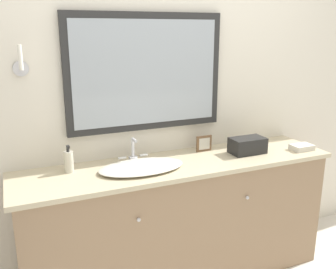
{
  "coord_description": "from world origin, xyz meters",
  "views": [
    {
      "loc": [
        -0.99,
        -1.85,
        1.72
      ],
      "look_at": [
        -0.08,
        0.26,
        1.07
      ],
      "focal_mm": 40.0,
      "sensor_mm": 36.0,
      "label": 1
    }
  ],
  "objects_px": {
    "sink_basin": "(141,166)",
    "appliance_box": "(248,145)",
    "picture_frame": "(204,144)",
    "soap_bottle": "(69,161)"
  },
  "relations": [
    {
      "from": "sink_basin",
      "to": "appliance_box",
      "type": "height_order",
      "value": "sink_basin"
    },
    {
      "from": "sink_basin",
      "to": "picture_frame",
      "type": "bearing_deg",
      "value": 17.05
    },
    {
      "from": "soap_bottle",
      "to": "appliance_box",
      "type": "bearing_deg",
      "value": -5.8
    },
    {
      "from": "sink_basin",
      "to": "picture_frame",
      "type": "height_order",
      "value": "sink_basin"
    },
    {
      "from": "appliance_box",
      "to": "picture_frame",
      "type": "relative_size",
      "value": 2.08
    },
    {
      "from": "soap_bottle",
      "to": "appliance_box",
      "type": "relative_size",
      "value": 0.7
    },
    {
      "from": "appliance_box",
      "to": "sink_basin",
      "type": "bearing_deg",
      "value": -179.6
    },
    {
      "from": "picture_frame",
      "to": "soap_bottle",
      "type": "bearing_deg",
      "value": -177.98
    },
    {
      "from": "sink_basin",
      "to": "picture_frame",
      "type": "relative_size",
      "value": 4.61
    },
    {
      "from": "soap_bottle",
      "to": "sink_basin",
      "type": "bearing_deg",
      "value": -17.02
    }
  ]
}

